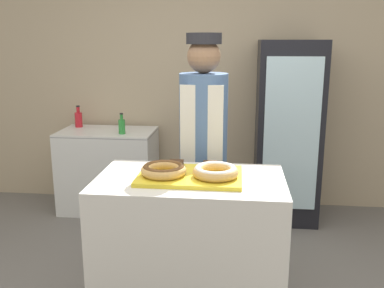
{
  "coord_description": "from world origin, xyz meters",
  "views": [
    {
      "loc": [
        0.27,
        -2.37,
        1.74
      ],
      "look_at": [
        0.0,
        0.1,
        1.13
      ],
      "focal_mm": 40.0,
      "sensor_mm": 36.0,
      "label": 1
    }
  ],
  "objects": [
    {
      "name": "chest_freezer",
      "position": [
        -1.05,
        1.76,
        0.43
      ],
      "size": [
        0.96,
        0.57,
        0.84
      ],
      "color": "silver",
      "rests_on": "ground_plane"
    },
    {
      "name": "bottle_red",
      "position": [
        -1.4,
        1.91,
        0.93
      ],
      "size": [
        0.08,
        0.08,
        0.23
      ],
      "color": "red",
      "rests_on": "chest_freezer"
    },
    {
      "name": "baker_person",
      "position": [
        0.02,
        0.63,
        0.96
      ],
      "size": [
        0.35,
        0.35,
        1.78
      ],
      "color": "#4C4C51",
      "rests_on": "ground_plane"
    },
    {
      "name": "brownie_back_left",
      "position": [
        -0.11,
        0.15,
        0.99
      ],
      "size": [
        0.09,
        0.09,
        0.03
      ],
      "color": "#382111",
      "rests_on": "serving_tray"
    },
    {
      "name": "beverage_fridge",
      "position": [
        0.75,
        1.75,
        0.87
      ],
      "size": [
        0.6,
        0.64,
        1.74
      ],
      "color": "black",
      "rests_on": "ground_plane"
    },
    {
      "name": "bottle_green",
      "position": [
        -0.86,
        1.63,
        0.92
      ],
      "size": [
        0.07,
        0.07,
        0.21
      ],
      "color": "#2D8C38",
      "rests_on": "chest_freezer"
    },
    {
      "name": "serving_tray",
      "position": [
        0.0,
        0.0,
        0.96
      ],
      "size": [
        0.6,
        0.42,
        0.02
      ],
      "color": "yellow",
      "rests_on": "display_counter"
    },
    {
      "name": "donut_light_glaze",
      "position": [
        0.15,
        -0.04,
        1.01
      ],
      "size": [
        0.26,
        0.26,
        0.06
      ],
      "color": "tan",
      "rests_on": "serving_tray"
    },
    {
      "name": "brownie_back_right",
      "position": [
        0.11,
        0.15,
        0.99
      ],
      "size": [
        0.09,
        0.09,
        0.03
      ],
      "color": "#382111",
      "rests_on": "serving_tray"
    },
    {
      "name": "donut_chocolate_glaze",
      "position": [
        -0.15,
        -0.04,
        1.01
      ],
      "size": [
        0.26,
        0.26,
        0.06
      ],
      "color": "tan",
      "rests_on": "serving_tray"
    },
    {
      "name": "display_counter",
      "position": [
        0.0,
        0.0,
        0.48
      ],
      "size": [
        1.1,
        0.66,
        0.95
      ],
      "color": "beige",
      "rests_on": "ground_plane"
    },
    {
      "name": "wall_back",
      "position": [
        0.0,
        2.13,
        1.35
      ],
      "size": [
        8.0,
        0.06,
        2.7
      ],
      "color": "tan",
      "rests_on": "ground_plane"
    }
  ]
}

